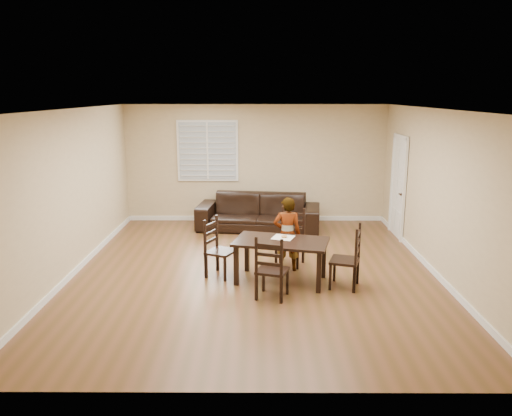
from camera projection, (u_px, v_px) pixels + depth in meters
The scene contains 11 objects.
ground at pixel (254, 271), 8.43m from camera, with size 7.00×7.00×0.00m, color brown.
room at pixel (256, 164), 8.20m from camera, with size 6.04×7.04×2.72m.
dining_table at pixel (281, 246), 7.87m from camera, with size 1.60×1.13×0.68m.
chair_near at pixel (292, 238), 8.79m from camera, with size 0.56×0.54×0.99m.
chair_far at pixel (270, 272), 7.17m from camera, with size 0.54×0.52×0.96m.
chair_left at pixel (215, 249), 8.19m from camera, with size 0.55×0.57×0.97m.
chair_right at pixel (353, 260), 7.63m from camera, with size 0.54×0.56×1.00m.
child at pixel (287, 234), 8.36m from camera, with size 0.46×0.30×1.27m, color gray.
napkin at pixel (283, 237), 8.01m from camera, with size 0.32×0.32×0.00m, color beige.
donut at pixel (284, 236), 8.00m from camera, with size 0.10×0.10×0.04m.
sofa at pixel (259, 212), 10.96m from camera, with size 2.66×1.04×0.78m, color black.
Camera 1 is at (0.07, -7.97, 2.95)m, focal length 35.00 mm.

